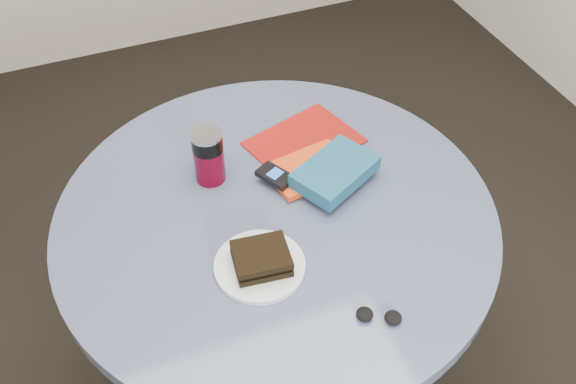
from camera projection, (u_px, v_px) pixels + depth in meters
name	position (u px, v px, depth m)	size (l,w,h in m)	color
ground	(279.00, 376.00, 1.98)	(4.00, 4.00, 0.00)	black
table	(277.00, 256.00, 1.56)	(1.00, 1.00, 0.75)	black
plate	(260.00, 266.00, 1.33)	(0.19, 0.19, 0.01)	white
sandwich	(261.00, 258.00, 1.31)	(0.12, 0.11, 0.04)	black
soda_can	(209.00, 157.00, 1.47)	(0.09, 0.09, 0.14)	#600418
pepper_grinder	(208.00, 165.00, 1.49)	(0.05, 0.05, 0.08)	#453D1D
magazine	(304.00, 142.00, 1.61)	(0.26, 0.19, 0.00)	maroon
red_book	(309.00, 169.00, 1.53)	(0.19, 0.13, 0.02)	red
novel	(335.00, 172.00, 1.48)	(0.19, 0.12, 0.04)	navy
mp3_player	(275.00, 176.00, 1.49)	(0.08, 0.10, 0.02)	black
headphones	(379.00, 316.00, 1.24)	(0.09, 0.08, 0.02)	black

